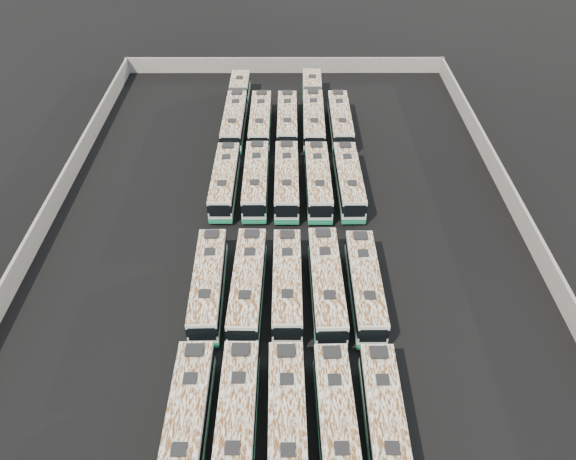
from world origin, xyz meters
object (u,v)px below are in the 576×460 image
object	(u,v)px
bus_midfront_left	(248,285)
bus_midback_left	(256,180)
bus_back_far_left	(236,109)
bus_front_left	(237,423)
bus_midfront_far_left	(209,284)
bus_midfront_center	(287,284)
bus_midback_right	(318,180)
bus_midback_center	(287,180)
bus_midfront_far_right	(365,285)
bus_back_left	(260,121)
bus_back_far_right	(340,121)
bus_midback_far_left	(225,181)
bus_front_far_left	(187,424)
bus_front_center	(287,425)
bus_midback_far_right	(349,180)
bus_back_right	(313,109)
bus_front_right	(337,424)
bus_front_far_right	(385,424)
bus_back_center	(287,120)
bus_midfront_right	(326,285)

from	to	relation	value
bus_midfront_left	bus_midback_left	size ratio (longest dim) A/B	1.02
bus_back_far_left	bus_front_left	bearing A→B (deg)	-85.58
bus_midfront_far_left	bus_midfront_center	xyz separation A→B (m)	(6.32, -0.00, -0.01)
bus_midback_right	bus_midback_center	bearing A→B (deg)	178.55
bus_midback_left	bus_midfront_far_right	bearing A→B (deg)	-58.22
bus_front_left	bus_midfront_center	size ratio (longest dim) A/B	1.03
bus_back_left	bus_back_far_right	bearing A→B (deg)	0.86
bus_back_left	bus_midback_left	bearing A→B (deg)	-89.94
bus_midfront_far_right	bus_midback_far_left	world-z (taller)	bus_midfront_far_right
bus_front_far_left	bus_front_center	distance (m)	6.29
bus_midfront_center	bus_midback_far_right	distance (m)	15.95
bus_back_far_right	bus_midback_center	bearing A→B (deg)	-116.78
bus_midback_far_right	bus_midfront_center	bearing A→B (deg)	-113.67
bus_midfront_center	bus_back_right	xyz separation A→B (m)	(3.16, 30.11, 0.07)
bus_midback_far_left	bus_front_right	bearing A→B (deg)	-70.66
bus_midback_left	bus_front_far_right	bearing A→B (deg)	-71.43
bus_midback_right	bus_back_center	world-z (taller)	bus_midback_right
bus_midback_far_left	bus_back_right	bearing A→B (deg)	58.87
bus_midfront_far_left	bus_midback_far_right	xyz separation A→B (m)	(12.52, 14.69, 0.00)
bus_front_center	bus_midback_far_left	world-z (taller)	bus_front_center
bus_midback_far_left	bus_midfront_far_left	bearing A→B (deg)	-89.87
bus_midback_far_right	bus_back_left	world-z (taller)	bus_back_left
bus_midfront_right	bus_midback_right	xyz separation A→B (m)	(-0.02, 14.83, -0.04)
bus_midfront_far_left	bus_back_far_left	size ratio (longest dim) A/B	0.64
bus_front_far_left	bus_midfront_center	xyz separation A→B (m)	(6.30, 12.55, -0.06)
bus_midback_right	bus_back_right	world-z (taller)	bus_back_right
bus_midfront_far_left	bus_midfront_right	world-z (taller)	bus_midfront_right
bus_front_right	bus_midback_center	size ratio (longest dim) A/B	0.98
bus_midback_center	bus_front_right	bearing A→B (deg)	-83.36
bus_midfront_left	bus_midback_left	distance (m)	14.95
bus_midfront_far_right	bus_midfront_right	bearing A→B (deg)	179.37
bus_midfront_left	bus_back_left	size ratio (longest dim) A/B	1.02
bus_front_center	bus_midback_far_right	size ratio (longest dim) A/B	1.02
bus_back_right	bus_midfront_left	bearing A→B (deg)	-100.83
bus_front_right	bus_midfront_right	distance (m)	12.36
bus_front_far_left	bus_front_right	distance (m)	9.41
bus_midback_center	bus_midback_far_right	distance (m)	6.25
bus_front_center	bus_midback_far_right	xyz separation A→B (m)	(6.22, 27.29, -0.04)
bus_front_far_right	bus_midback_far_left	bearing A→B (deg)	115.22
bus_midback_left	bus_back_center	world-z (taller)	bus_midback_left
bus_front_center	bus_back_center	world-z (taller)	bus_front_center
bus_front_far_right	bus_midfront_far_right	xyz separation A→B (m)	(0.08, 12.33, 0.00)
bus_front_center	bus_midfront_center	distance (m)	12.59
bus_front_left	bus_front_center	xyz separation A→B (m)	(3.18, -0.13, 0.01)
bus_back_far_right	bus_midfront_right	bearing A→B (deg)	-96.46
bus_midfront_right	bus_back_far_right	distance (m)	27.53
bus_midfront_left	bus_midback_right	bearing A→B (deg)	68.61
bus_front_right	bus_midfront_center	distance (m)	12.90
bus_back_left	bus_front_left	bearing A→B (deg)	-89.98
bus_front_far_right	bus_back_center	size ratio (longest dim) A/B	1.01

